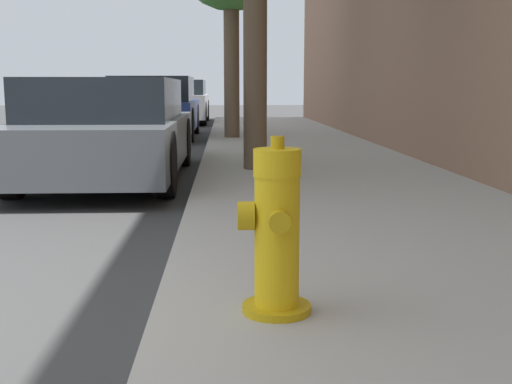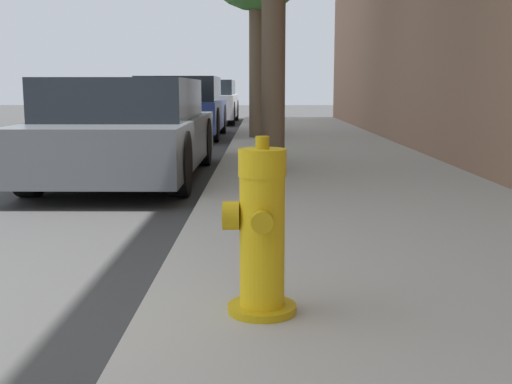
{
  "view_description": "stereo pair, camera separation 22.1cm",
  "coord_description": "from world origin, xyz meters",
  "px_view_note": "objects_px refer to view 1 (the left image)",
  "views": [
    {
      "loc": [
        2.21,
        -2.59,
        1.12
      ],
      "look_at": [
        2.4,
        1.4,
        0.47
      ],
      "focal_mm": 45.0,
      "sensor_mm": 36.0,
      "label": 1
    },
    {
      "loc": [
        2.43,
        -2.6,
        1.12
      ],
      "look_at": [
        2.4,
        1.4,
        0.47
      ],
      "focal_mm": 45.0,
      "sensor_mm": 36.0,
      "label": 2
    }
  ],
  "objects_px": {
    "fire_hydrant": "(276,234)",
    "parked_car_mid": "(155,108)",
    "parked_car_near": "(110,130)",
    "parked_car_far": "(179,102)"
  },
  "relations": [
    {
      "from": "fire_hydrant",
      "to": "parked_car_mid",
      "type": "relative_size",
      "value": 0.19
    },
    {
      "from": "parked_car_near",
      "to": "parked_car_far",
      "type": "xyz_separation_m",
      "value": [
        -0.06,
        12.88,
        0.07
      ]
    },
    {
      "from": "parked_car_mid",
      "to": "parked_car_far",
      "type": "distance_m",
      "value": 6.09
    },
    {
      "from": "parked_car_near",
      "to": "parked_car_far",
      "type": "height_order",
      "value": "parked_car_far"
    },
    {
      "from": "parked_car_far",
      "to": "fire_hydrant",
      "type": "bearing_deg",
      "value": -84.63
    },
    {
      "from": "fire_hydrant",
      "to": "parked_car_near",
      "type": "xyz_separation_m",
      "value": [
        -1.63,
        5.12,
        0.13
      ]
    },
    {
      "from": "fire_hydrant",
      "to": "parked_car_mid",
      "type": "xyz_separation_m",
      "value": [
        -1.83,
        11.91,
        0.19
      ]
    },
    {
      "from": "fire_hydrant",
      "to": "parked_car_mid",
      "type": "bearing_deg",
      "value": 98.72
    },
    {
      "from": "parked_car_mid",
      "to": "parked_car_near",
      "type": "bearing_deg",
      "value": -88.35
    },
    {
      "from": "fire_hydrant",
      "to": "parked_car_near",
      "type": "distance_m",
      "value": 5.38
    }
  ]
}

